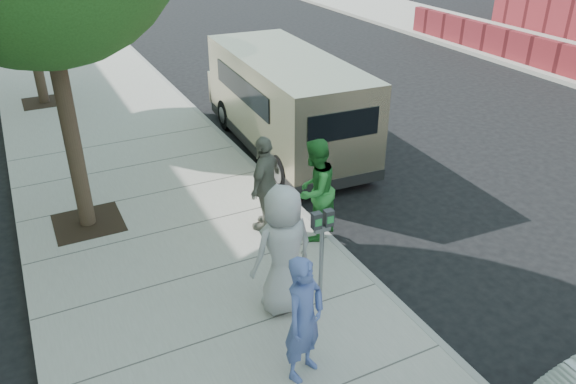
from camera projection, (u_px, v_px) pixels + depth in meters
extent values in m
plane|color=black|center=(255.00, 265.00, 9.42)|extent=(120.00, 120.00, 0.00)
cube|color=gray|center=(198.00, 277.00, 8.99)|extent=(5.00, 60.00, 0.15)
cube|color=gray|center=(329.00, 240.00, 9.96)|extent=(0.12, 60.00, 0.16)
cube|color=black|center=(88.00, 223.00, 10.33)|extent=(1.20, 1.20, 0.01)
cylinder|color=#38281E|center=(69.00, 122.00, 9.40)|extent=(0.28, 0.28, 3.96)
cube|color=black|center=(45.00, 102.00, 16.33)|extent=(1.20, 1.20, 0.01)
cylinder|color=#38281E|center=(32.00, 41.00, 15.50)|extent=(0.28, 0.28, 3.52)
cylinder|color=gray|center=(321.00, 267.00, 8.07)|extent=(0.06, 0.06, 1.22)
cube|color=gray|center=(322.00, 229.00, 7.76)|extent=(0.24, 0.07, 0.09)
cube|color=#2D2D30|center=(317.00, 221.00, 7.65)|extent=(0.13, 0.11, 0.24)
cube|color=#2D2D30|center=(329.00, 218.00, 7.72)|extent=(0.13, 0.11, 0.24)
cube|color=beige|center=(286.00, 100.00, 13.15)|extent=(2.34, 5.64, 2.04)
cube|color=beige|center=(244.00, 85.00, 15.83)|extent=(1.91, 0.66, 0.87)
cube|color=black|center=(344.00, 125.00, 10.73)|extent=(1.54, 0.10, 0.56)
cylinder|color=black|center=(227.00, 115.00, 14.71)|extent=(0.31, 0.79, 0.78)
cylinder|color=black|center=(290.00, 105.00, 15.34)|extent=(0.31, 0.79, 0.78)
cylinder|color=black|center=(283.00, 172.00, 11.66)|extent=(0.31, 0.79, 0.78)
cylinder|color=black|center=(359.00, 158.00, 12.30)|extent=(0.31, 0.79, 0.78)
imported|color=#4A5C9F|center=(304.00, 319.00, 6.72)|extent=(0.74, 0.65, 1.71)
imported|color=#287C30|center=(315.00, 190.00, 9.52)|extent=(1.11, 1.04, 1.83)
imported|color=#A7A6A9|center=(283.00, 250.00, 7.80)|extent=(1.02, 0.73, 1.96)
imported|color=slate|center=(265.00, 183.00, 9.82)|extent=(1.06, 1.01, 1.76)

